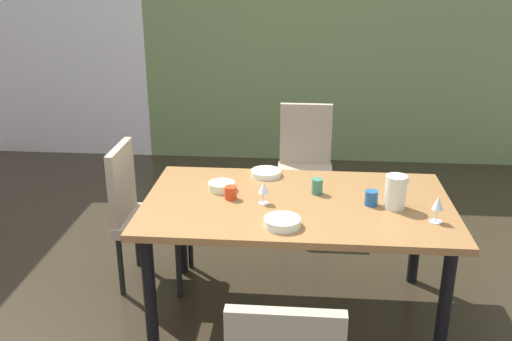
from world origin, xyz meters
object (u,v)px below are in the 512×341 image
at_px(dining_table, 297,213).
at_px(serving_bowl_south, 222,186).
at_px(chair_head_far, 305,161).
at_px(pitcher_left, 396,192).
at_px(serving_bowl_center, 282,222).
at_px(wine_glass_corner, 264,188).
at_px(cup_rear, 317,186).
at_px(cup_near_window, 371,198).
at_px(cup_right, 231,193).
at_px(wine_glass_front, 438,204).
at_px(serving_bowl_east, 266,173).
at_px(chair_left_far, 142,209).

height_order(dining_table, serving_bowl_south, serving_bowl_south).
xyz_separation_m(chair_head_far, pitcher_left, (0.50, -1.34, 0.31)).
relative_size(dining_table, serving_bowl_center, 9.11).
xyz_separation_m(dining_table, wine_glass_corner, (-0.19, -0.05, 0.17)).
relative_size(cup_rear, cup_near_window, 1.08).
bearing_deg(pitcher_left, cup_right, 176.93).
bearing_deg(dining_table, wine_glass_corner, -165.71).
bearing_deg(pitcher_left, wine_glass_front, -40.90).
relative_size(wine_glass_front, cup_near_window, 1.71).
xyz_separation_m(dining_table, serving_bowl_center, (-0.07, -0.34, 0.10)).
xyz_separation_m(dining_table, serving_bowl_east, (-0.21, 0.40, 0.10)).
relative_size(wine_glass_corner, cup_rear, 1.40).
xyz_separation_m(serving_bowl_center, serving_bowl_south, (-0.39, 0.47, 0.00)).
bearing_deg(chair_left_far, chair_head_far, 133.65).
height_order(chair_left_far, cup_rear, chair_left_far).
bearing_deg(serving_bowl_center, cup_rear, 67.62).
xyz_separation_m(wine_glass_front, serving_bowl_east, (-0.95, 0.61, -0.08)).
height_order(dining_table, cup_rear, cup_rear).
height_order(wine_glass_front, wine_glass_corner, wine_glass_front).
bearing_deg(serving_bowl_south, cup_near_window, -9.59).
distance_m(wine_glass_front, cup_rear, 0.72).
bearing_deg(chair_left_far, wine_glass_front, 74.23).
bearing_deg(chair_head_far, cup_right, 71.34).
relative_size(wine_glass_front, serving_bowl_south, 0.92).
bearing_deg(wine_glass_corner, chair_left_far, 158.15).
height_order(chair_head_far, serving_bowl_south, chair_head_far).
height_order(chair_left_far, cup_right, chair_left_far).
height_order(dining_table, chair_left_far, chair_left_far).
height_order(wine_glass_front, serving_bowl_east, wine_glass_front).
bearing_deg(chair_head_far, cup_rear, 93.37).
relative_size(chair_head_far, wine_glass_corner, 7.53).
bearing_deg(wine_glass_front, serving_bowl_east, 147.28).
relative_size(chair_left_far, wine_glass_front, 6.50).
distance_m(chair_left_far, serving_bowl_east, 0.85).
distance_m(serving_bowl_east, cup_near_window, 0.75).
height_order(serving_bowl_east, serving_bowl_south, serving_bowl_south).
relative_size(serving_bowl_center, cup_near_window, 2.28).
xyz_separation_m(cup_near_window, pitcher_left, (0.13, -0.03, 0.06)).
xyz_separation_m(serving_bowl_east, serving_bowl_south, (-0.25, -0.27, 0.01)).
bearing_deg(cup_right, chair_head_far, 71.34).
bearing_deg(cup_rear, chair_left_far, 172.08).
distance_m(chair_head_far, serving_bowl_east, 0.96).
bearing_deg(chair_head_far, serving_bowl_east, 74.07).
bearing_deg(serving_bowl_east, cup_rear, -40.02).
bearing_deg(pitcher_left, serving_bowl_east, 149.68).
height_order(dining_table, cup_right, cup_right).
xyz_separation_m(chair_left_far, wine_glass_front, (1.76, -0.50, 0.32)).
xyz_separation_m(dining_table, chair_left_far, (-1.02, 0.28, -0.14)).
relative_size(chair_left_far, pitcher_left, 4.91).
bearing_deg(cup_rear, dining_table, -133.16).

